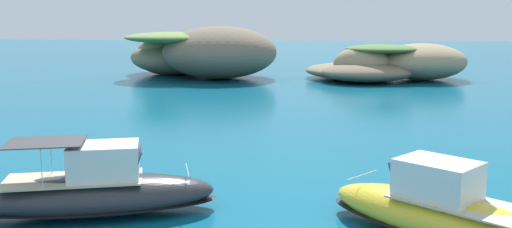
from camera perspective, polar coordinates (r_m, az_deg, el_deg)
The scene contains 4 objects.
islet_large at distance 77.74m, azimuth -5.87°, elevation 6.13°, with size 26.51×24.77×6.89m.
islet_small at distance 74.79m, azimuth 13.15°, elevation 4.84°, with size 25.90×20.25×4.71m.
motorboat_yellow at distance 21.35m, azimuth 18.81°, elevation -9.65°, with size 9.32×8.47×2.86m.
motorboat_charcoal at distance 23.66m, azimuth -16.09°, elevation -7.55°, with size 10.34×5.58×3.10m.
Camera 1 is at (1.24, -7.16, 7.82)m, focal length 39.45 mm.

